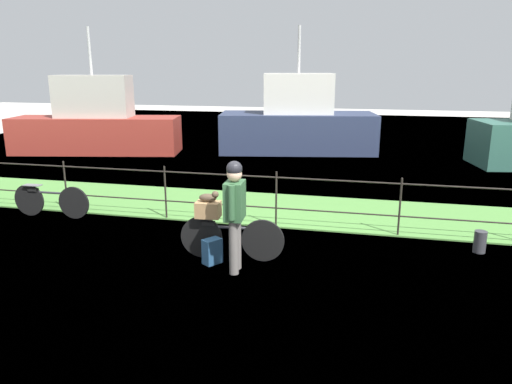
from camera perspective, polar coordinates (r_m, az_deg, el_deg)
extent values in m
plane|color=beige|center=(7.30, -0.67, -9.28)|extent=(60.00, 60.00, 0.00)
cube|color=#569342|center=(10.24, 3.61, -2.10)|extent=(27.00, 2.40, 0.03)
plane|color=#426684|center=(17.40, 7.72, 4.73)|extent=(30.00, 30.00, 0.00)
cylinder|color=#28231E|center=(10.76, -21.82, 0.60)|extent=(0.04, 0.04, 1.09)
cylinder|color=#28231E|center=(9.66, -10.79, -0.11)|extent=(0.04, 0.04, 1.09)
cylinder|color=#28231E|center=(9.01, 2.43, -0.94)|extent=(0.04, 0.04, 1.09)
cylinder|color=#28231E|center=(8.89, 16.84, -1.79)|extent=(0.04, 0.04, 1.09)
cylinder|color=#28231E|center=(9.05, 2.42, -1.93)|extent=(18.00, 0.03, 0.03)
cylinder|color=#28231E|center=(8.90, 2.46, 1.76)|extent=(18.00, 0.03, 0.03)
cylinder|color=black|center=(7.49, 0.82, -5.83)|extent=(0.68, 0.09, 0.68)
cylinder|color=black|center=(7.70, -6.53, -5.37)|extent=(0.68, 0.09, 0.68)
cylinder|color=#2D2D33|center=(7.52, -2.92, -4.28)|extent=(0.78, 0.09, 0.04)
cube|color=black|center=(7.59, -5.71, -3.73)|extent=(0.21, 0.10, 0.06)
cube|color=slate|center=(7.56, -5.72, -3.07)|extent=(0.37, 0.18, 0.02)
cube|color=#A87F51|center=(7.52, -5.75, -2.09)|extent=(0.39, 0.28, 0.25)
ellipsoid|color=#4C3D2D|center=(7.47, -5.79, -0.69)|extent=(0.29, 0.16, 0.13)
sphere|color=#4C3D2D|center=(7.42, -4.91, -0.29)|extent=(0.11, 0.11, 0.11)
cylinder|color=slate|center=(7.21, -2.34, -6.10)|extent=(0.14, 0.14, 0.82)
cylinder|color=slate|center=(7.02, -2.68, -6.67)|extent=(0.14, 0.14, 0.82)
cube|color=#2D5633|center=(6.90, -2.57, -1.02)|extent=(0.28, 0.42, 0.56)
cylinder|color=#2D5633|center=(7.10, -2.20, -0.33)|extent=(0.10, 0.10, 0.50)
cylinder|color=#2D5633|center=(6.68, -2.97, -1.29)|extent=(0.10, 0.10, 0.50)
sphere|color=tan|center=(6.80, -2.61, 2.14)|extent=(0.22, 0.22, 0.22)
sphere|color=black|center=(6.79, -2.62, 2.78)|extent=(0.23, 0.23, 0.23)
cube|color=#28517A|center=(7.48, -5.27, -7.07)|extent=(0.31, 0.33, 0.40)
cylinder|color=#38383D|center=(8.71, 25.23, -5.41)|extent=(0.20, 0.20, 0.37)
cylinder|color=black|center=(10.26, -20.97, -1.21)|extent=(0.66, 0.06, 0.66)
cylinder|color=black|center=(10.85, -25.51, -0.86)|extent=(0.66, 0.06, 0.66)
cylinder|color=#2D2D33|center=(10.50, -23.40, -0.08)|extent=(0.80, 0.06, 0.04)
cube|color=black|center=(10.72, -25.13, 0.28)|extent=(0.20, 0.09, 0.06)
cube|color=slate|center=(10.70, -25.18, 0.75)|extent=(0.36, 0.17, 0.02)
cube|color=#9E3328|center=(18.03, -18.54, 6.49)|extent=(6.03, 2.78, 1.27)
cube|color=#B7B2A8|center=(17.91, -18.89, 10.80)|extent=(2.74, 1.64, 1.45)
cylinder|color=#B2B2B2|center=(17.89, -19.31, 15.66)|extent=(0.10, 0.10, 1.60)
cube|color=#2D3856|center=(17.41, 4.97, 7.11)|extent=(5.79, 3.16, 1.39)
cube|color=silver|center=(17.28, 5.07, 11.68)|extent=(2.65, 1.94, 1.39)
cylinder|color=#B2B2B2|center=(17.27, 5.19, 16.64)|extent=(0.10, 0.10, 1.60)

